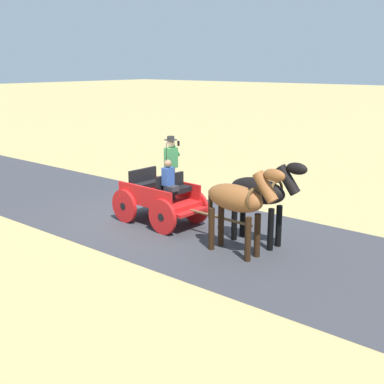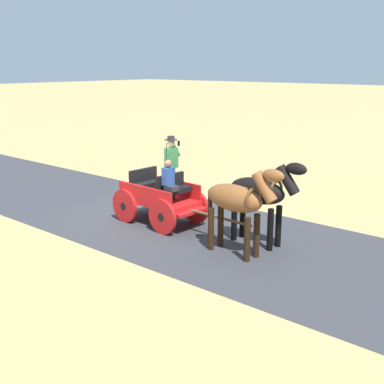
% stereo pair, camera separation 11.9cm
% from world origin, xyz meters
% --- Properties ---
extents(ground_plane, '(200.00, 200.00, 0.00)m').
position_xyz_m(ground_plane, '(0.00, 0.00, 0.00)').
color(ground_plane, tan).
extents(road_surface, '(5.37, 160.00, 0.01)m').
position_xyz_m(road_surface, '(0.00, 0.00, 0.00)').
color(road_surface, '#38383D').
rests_on(road_surface, ground).
extents(horse_drawn_carriage, '(1.50, 4.51, 2.50)m').
position_xyz_m(horse_drawn_carriage, '(0.11, 0.68, 0.82)').
color(horse_drawn_carriage, red).
rests_on(horse_drawn_carriage, ground).
extents(horse_near_side, '(0.62, 2.13, 2.21)m').
position_xyz_m(horse_near_side, '(-0.22, 3.73, 1.32)').
color(horse_near_side, black).
rests_on(horse_near_side, ground).
extents(horse_off_side, '(0.64, 2.13, 2.21)m').
position_xyz_m(horse_off_side, '(0.70, 3.69, 1.32)').
color(horse_off_side, brown).
rests_on(horse_off_side, ground).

